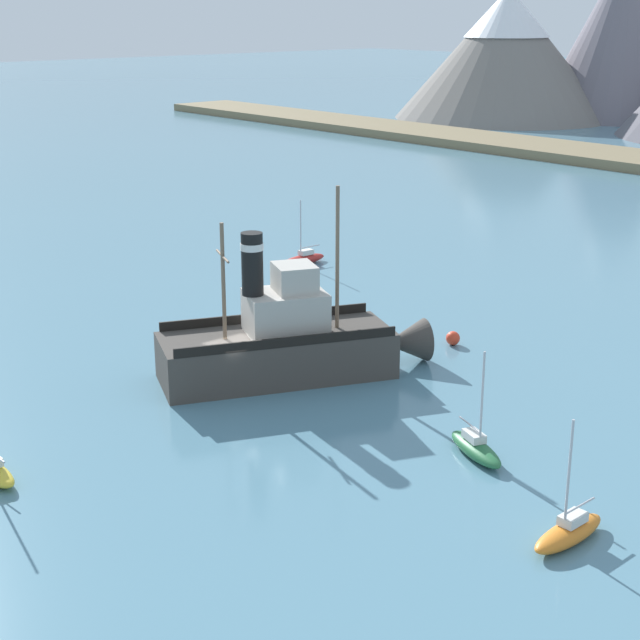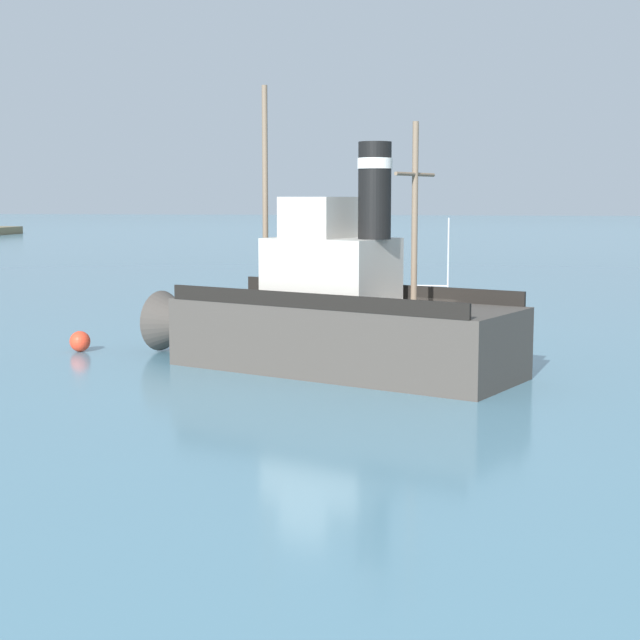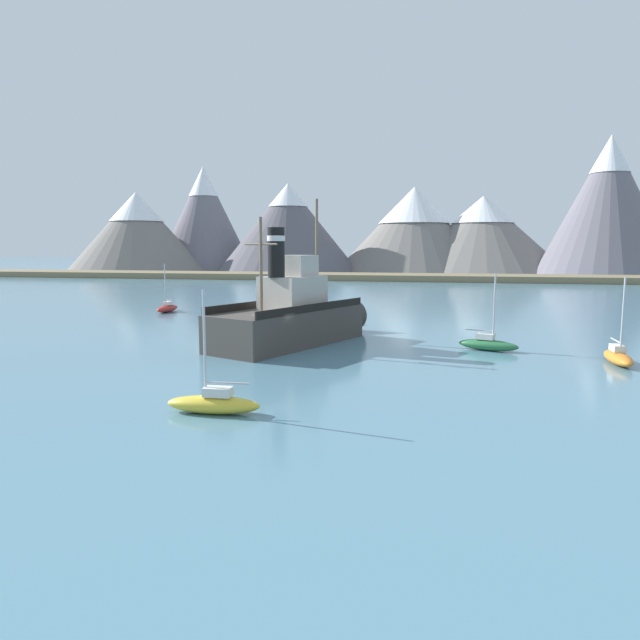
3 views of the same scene
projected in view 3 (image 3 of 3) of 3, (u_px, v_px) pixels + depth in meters
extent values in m
plane|color=teal|center=(278.00, 351.00, 36.03)|extent=(600.00, 600.00, 0.00)
cone|color=slate|center=(137.00, 232.00, 156.46)|extent=(37.24, 37.24, 21.43)
cone|color=white|center=(136.00, 207.00, 155.60)|extent=(14.56, 14.56, 7.98)
cone|color=slate|center=(204.00, 218.00, 168.41)|extent=(28.60, 28.60, 29.94)
cone|color=white|center=(203.00, 181.00, 167.05)|extent=(8.70, 8.70, 8.67)
cone|color=#56545B|center=(288.00, 228.00, 153.14)|extent=(38.16, 38.16, 23.42)
cone|color=white|center=(288.00, 195.00, 152.04)|extent=(10.69, 10.69, 6.25)
cone|color=slate|center=(414.00, 229.00, 156.82)|extent=(42.92, 42.92, 22.90)
cone|color=white|center=(414.00, 205.00, 155.99)|extent=(19.69, 19.69, 10.00)
cone|color=slate|center=(482.00, 234.00, 153.10)|extent=(44.30, 44.30, 20.04)
cone|color=white|center=(483.00, 210.00, 152.28)|extent=(16.76, 16.76, 7.22)
cone|color=slate|center=(608.00, 206.00, 131.15)|extent=(30.98, 30.98, 31.93)
cone|color=white|center=(611.00, 154.00, 129.66)|extent=(8.81, 8.81, 8.65)
cube|color=#7A6B4C|center=(389.00, 277.00, 113.91)|extent=(240.00, 12.00, 1.20)
cube|color=#423D38|center=(288.00, 327.00, 38.34)|extent=(8.80, 12.76, 2.40)
cone|color=#423D38|center=(346.00, 316.00, 44.18)|extent=(3.11, 3.14, 2.35)
cube|color=#B2ADA3|center=(293.00, 292.00, 38.45)|extent=(4.34, 4.86, 2.20)
cube|color=#B2ADA3|center=(297.00, 266.00, 38.63)|extent=(2.81, 2.71, 1.40)
cylinder|color=black|center=(276.00, 252.00, 36.73)|extent=(1.10, 1.10, 3.20)
cylinder|color=silver|center=(276.00, 238.00, 36.62)|extent=(1.16, 1.16, 0.35)
cylinder|color=#75604C|center=(317.00, 253.00, 40.39)|extent=(0.20, 0.20, 7.50)
cylinder|color=#75604C|center=(261.00, 265.00, 35.62)|extent=(0.20, 0.20, 6.00)
cylinder|color=#75604C|center=(261.00, 244.00, 35.45)|extent=(2.43, 1.14, 0.12)
cube|color=black|center=(264.00, 304.00, 39.39)|extent=(4.63, 10.51, 0.50)
cube|color=black|center=(314.00, 308.00, 36.92)|extent=(4.63, 10.51, 0.50)
ellipsoid|color=gold|center=(213.00, 405.00, 22.55)|extent=(3.85, 1.29, 0.70)
cube|color=silver|center=(218.00, 392.00, 22.45)|extent=(1.13, 0.69, 0.36)
cylinder|color=#B7B7BC|center=(205.00, 343.00, 22.29)|extent=(0.10, 0.10, 4.20)
cylinder|color=#B7B7BC|center=(227.00, 383.00, 22.34)|extent=(1.80, 0.17, 0.08)
ellipsoid|color=#286B3D|center=(488.00, 345.00, 36.27)|extent=(3.95, 2.34, 0.70)
cube|color=silver|center=(485.00, 337.00, 36.31)|extent=(1.25, 0.98, 0.36)
cylinder|color=#B7B7BC|center=(494.00, 307.00, 35.80)|extent=(0.10, 0.10, 4.20)
cylinder|color=#B7B7BC|center=(479.00, 330.00, 36.47)|extent=(1.72, 0.69, 0.08)
ellipsoid|color=#B22823|center=(167.00, 309.00, 57.76)|extent=(1.18, 3.82, 0.70)
cube|color=silver|center=(168.00, 303.00, 57.88)|extent=(0.66, 1.11, 0.36)
cylinder|color=#B7B7BC|center=(165.00, 285.00, 57.15)|extent=(0.10, 0.10, 4.20)
cylinder|color=#B7B7BC|center=(170.00, 299.00, 58.22)|extent=(0.12, 1.80, 0.08)
ellipsoid|color=orange|center=(618.00, 358.00, 32.03)|extent=(1.16, 3.82, 0.70)
cube|color=silver|center=(618.00, 348.00, 32.16)|extent=(0.66, 1.11, 0.36)
cylinder|color=#B7B7BC|center=(623.00, 315.00, 31.43)|extent=(0.10, 0.10, 4.20)
cylinder|color=#B7B7BC|center=(616.00, 340.00, 32.50)|extent=(0.11, 1.80, 0.08)
sphere|color=red|center=(351.00, 320.00, 48.37)|extent=(0.81, 0.81, 0.81)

